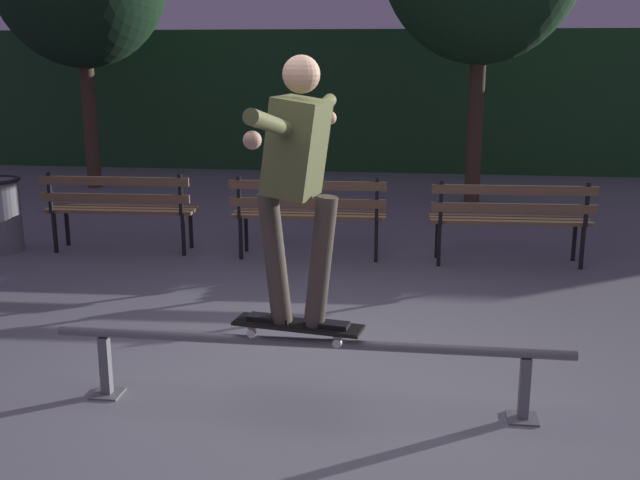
{
  "coord_description": "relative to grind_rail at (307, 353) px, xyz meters",
  "views": [
    {
      "loc": [
        0.62,
        -4.32,
        2.1
      ],
      "look_at": [
        -0.03,
        0.65,
        0.85
      ],
      "focal_mm": 42.28,
      "sensor_mm": 36.0,
      "label": 1
    }
  ],
  "objects": [
    {
      "name": "park_bench_left_center",
      "position": [
        -0.48,
        3.38,
        0.18
      ],
      "size": [
        1.62,
        0.48,
        0.88
      ],
      "color": "black",
      "rests_on": "ground"
    },
    {
      "name": "skateboarder",
      "position": [
        -0.05,
        -0.0,
        1.1
      ],
      "size": [
        0.63,
        1.39,
        1.56
      ],
      "color": "black",
      "rests_on": "skateboard"
    },
    {
      "name": "park_bench_leftmost",
      "position": [
        -2.53,
        3.38,
        0.18
      ],
      "size": [
        1.62,
        0.48,
        0.88
      ],
      "color": "black",
      "rests_on": "ground"
    },
    {
      "name": "skateboard",
      "position": [
        -0.06,
        0.0,
        0.17
      ],
      "size": [
        0.8,
        0.33,
        0.09
      ],
      "color": "black",
      "rests_on": "grind_rail"
    },
    {
      "name": "ground_plane",
      "position": [
        0.0,
        0.15,
        -0.35
      ],
      "size": [
        90.0,
        90.0,
        0.0
      ],
      "primitive_type": "plane",
      "color": "slate"
    },
    {
      "name": "park_bench_right_center",
      "position": [
        1.56,
        3.38,
        0.18
      ],
      "size": [
        1.62,
        0.48,
        0.88
      ],
      "color": "black",
      "rests_on": "ground"
    },
    {
      "name": "hedge_backdrop",
      "position": [
        0.0,
        9.96,
        0.9
      ],
      "size": [
        24.0,
        1.2,
        2.5
      ],
      "primitive_type": "cube",
      "color": "#234C28",
      "rests_on": "ground"
    },
    {
      "name": "grind_rail",
      "position": [
        0.0,
        0.0,
        0.0
      ],
      "size": [
        3.12,
        0.18,
        0.45
      ],
      "color": "slate",
      "rests_on": "ground"
    }
  ]
}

